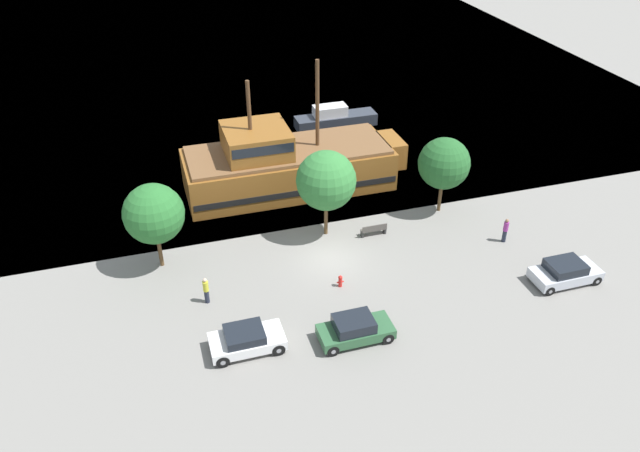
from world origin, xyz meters
The scene contains 14 objects.
ground_plane centered at (0.00, 0.00, 0.00)m, with size 160.00×160.00×0.00m, color gray.
water_surface centered at (0.00, 44.00, 0.00)m, with size 80.00×80.00×0.00m, color #38667F.
pirate_ship centered at (-0.31, 9.68, 1.88)m, with size 16.35×5.82×9.47m.
moored_boat_dockside centered at (6.57, 19.21, 0.74)m, with size 7.31×1.87×1.98m.
parked_car_curb_front centered at (-6.61, -6.35, 0.66)m, with size 3.83×1.97×1.29m.
parked_car_curb_mid centered at (12.50, -6.28, 0.69)m, with size 4.05×1.93×1.40m.
parked_car_curb_rear centered at (-1.03, -7.29, 0.70)m, with size 3.93×1.83×1.42m.
fire_hydrant centered at (-0.33, -2.81, 0.41)m, with size 0.42×0.25×0.76m.
bench_promenade_east centered at (3.52, 1.65, 0.44)m, with size 1.71×0.45×0.85m.
pedestrian_walking_near centered at (-8.02, -1.96, 0.85)m, with size 0.32×0.32×1.68m.
pedestrian_walking_far centered at (11.35, -1.50, 0.87)m, with size 0.32×0.32×1.71m.
tree_row_east centered at (-10.16, 2.40, 3.72)m, with size 3.61×3.61×5.53m.
tree_row_mideast centered at (0.56, 2.80, 4.00)m, with size 3.84×3.84×5.93m.
tree_row_midwest centered at (9.05, 3.29, 3.67)m, with size 3.51×3.51×5.44m.
Camera 1 is at (-9.95, -30.06, 22.94)m, focal length 35.00 mm.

